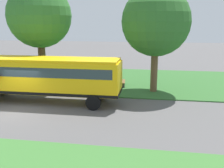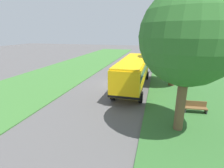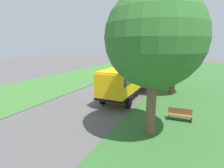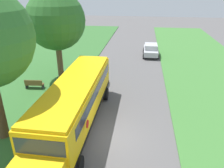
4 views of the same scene
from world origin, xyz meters
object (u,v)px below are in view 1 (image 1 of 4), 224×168
Objects in this scene: park_bench at (121,81)px; oak_tree_beside_bus at (41,16)px; oak_tree_roadside_mid at (154,23)px; school_bus at (42,75)px.

oak_tree_beside_bus is at bearing -79.46° from park_bench.
oak_tree_roadside_mid is 5.07× the size of park_bench.
school_bus is 7.49m from park_bench.
oak_tree_beside_bus is 1.05× the size of oak_tree_roadside_mid.
oak_tree_beside_bus is (-4.17, -1.63, 4.18)m from school_bus.
school_bus reaches higher than park_bench.
oak_tree_beside_bus reaches higher than park_bench.
oak_tree_beside_bus reaches higher than oak_tree_roadside_mid.
oak_tree_beside_bus reaches higher than school_bus.
park_bench is at bearing 100.54° from oak_tree_beside_bus.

